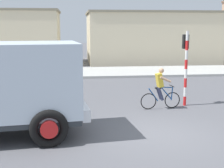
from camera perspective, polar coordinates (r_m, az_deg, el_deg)
name	(u,v)px	position (r m, az deg, el deg)	size (l,w,h in m)	color
ground_plane	(155,134)	(10.49, 7.64, -8.74)	(120.00, 120.00, 0.00)	#56565B
sidewalk_far	(109,72)	(23.87, -0.49, 2.15)	(80.00, 5.00, 0.16)	#ADADA8
cyclist	(161,88)	(13.44, 8.59, -0.77)	(1.73, 0.51, 1.72)	black
traffic_light_pole	(186,58)	(14.13, 12.94, 4.54)	(0.24, 0.43, 3.20)	red
pedestrian_near_kerb	(32,70)	(19.69, -14.05, 2.41)	(0.34, 0.22, 1.62)	#2D334C
building_mid_block	(149,37)	(32.12, 6.61, 8.27)	(12.22, 7.85, 4.79)	beige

